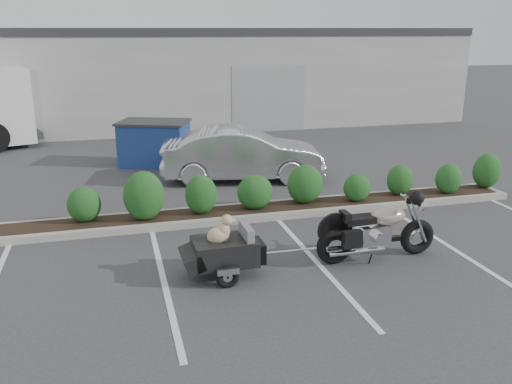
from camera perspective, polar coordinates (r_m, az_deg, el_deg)
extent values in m
plane|color=#38383A|center=(9.89, -1.30, -6.88)|extent=(90.00, 90.00, 0.00)
cube|color=#9E9E93|center=(12.08, 0.79, -2.00)|extent=(12.00, 1.00, 0.15)
cube|color=#9EA099|center=(25.96, -10.59, 12.19)|extent=(26.00, 10.00, 4.00)
torus|color=black|center=(9.61, 8.24, -5.66)|extent=(0.67, 0.18, 0.66)
torus|color=black|center=(10.35, 16.58, -4.54)|extent=(0.67, 0.18, 0.66)
cylinder|color=silver|center=(9.61, 8.24, -5.66)|extent=(0.28, 0.12, 0.28)
cylinder|color=silver|center=(10.35, 16.58, -4.54)|extent=(0.24, 0.10, 0.24)
cylinder|color=silver|center=(10.11, 16.72, -2.84)|extent=(0.43, 0.05, 0.88)
cylinder|color=silver|center=(10.27, 16.13, -2.49)|extent=(0.43, 0.05, 0.88)
cylinder|color=silver|center=(9.99, 15.83, -0.72)|extent=(0.04, 0.69, 0.03)
cylinder|color=silver|center=(10.19, 17.09, -1.44)|extent=(0.12, 0.18, 0.18)
sphere|color=black|center=(9.70, 16.58, -0.58)|extent=(0.26, 0.26, 0.26)
cube|color=silver|center=(9.87, 12.24, -4.34)|extent=(0.55, 0.34, 0.34)
cube|color=black|center=(9.96, 12.70, -4.97)|extent=(0.89, 0.11, 0.08)
ellipsoid|color=#BAA995|center=(9.88, 13.73, -2.45)|extent=(0.66, 0.38, 0.33)
cube|color=black|center=(9.63, 10.78, -2.89)|extent=(0.55, 0.30, 0.12)
cube|color=black|center=(9.49, 9.36, -2.55)|extent=(0.12, 0.30, 0.16)
cylinder|color=silver|center=(9.63, 10.55, -6.18)|extent=(1.04, 0.10, 0.09)
cylinder|color=silver|center=(9.92, 9.65, -5.42)|extent=(1.04, 0.10, 0.09)
cube|color=black|center=(9.38, 10.09, -4.90)|extent=(0.34, 0.14, 0.30)
cube|color=black|center=(9.02, -3.33, -6.24)|extent=(1.05, 0.72, 0.42)
cube|color=slate|center=(9.00, -1.01, -4.42)|extent=(0.13, 0.62, 0.30)
cube|color=slate|center=(8.99, -3.03, -5.60)|extent=(0.70, 0.62, 0.04)
cube|color=black|center=(8.96, -6.76, -6.99)|extent=(0.38, 0.72, 0.36)
cube|color=black|center=(9.16, 0.09, -6.17)|extent=(0.20, 0.50, 0.34)
torus|color=black|center=(8.75, -3.02, -8.92)|extent=(0.39, 0.11, 0.39)
torus|color=black|center=(9.49, -4.15, -6.80)|extent=(0.39, 0.11, 0.39)
cube|color=silver|center=(8.65, -2.96, -8.35)|extent=(0.36, 0.08, 0.10)
cube|color=silver|center=(9.49, -4.22, -6.03)|extent=(0.36, 0.08, 0.10)
cylinder|color=black|center=(9.12, -3.61, -7.82)|extent=(0.05, 0.89, 0.04)
cylinder|color=silver|center=(9.25, 1.51, -6.40)|extent=(0.60, 0.04, 0.04)
ellipsoid|color=tan|center=(8.89, -3.99, -4.62)|extent=(0.37, 0.26, 0.30)
ellipsoid|color=tan|center=(8.88, -3.43, -4.09)|extent=(0.22, 0.20, 0.27)
sphere|color=tan|center=(8.83, -3.08, -2.98)|extent=(0.19, 0.19, 0.19)
ellipsoid|color=tan|center=(8.86, -2.51, -3.05)|extent=(0.14, 0.08, 0.07)
sphere|color=black|center=(8.87, -2.14, -3.01)|extent=(0.04, 0.04, 0.04)
ellipsoid|color=tan|center=(8.77, -3.25, -2.99)|extent=(0.05, 0.04, 0.10)
ellipsoid|color=tan|center=(8.87, -3.41, -2.76)|extent=(0.05, 0.04, 0.10)
cylinder|color=tan|center=(8.90, -3.14, -5.34)|extent=(0.04, 0.04, 0.12)
cylinder|color=tan|center=(9.01, -3.31, -5.07)|extent=(0.04, 0.04, 0.12)
imported|color=silver|center=(14.70, -1.44, 4.00)|extent=(4.54, 2.32, 1.43)
cube|color=navy|center=(16.68, -10.63, 5.00)|extent=(2.26, 1.90, 1.28)
cube|color=#2D2D30|center=(16.56, -10.75, 7.24)|extent=(2.40, 2.04, 0.06)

